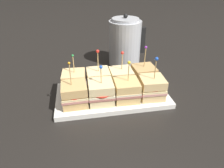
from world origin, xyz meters
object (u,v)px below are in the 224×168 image
sandwich_back_far_left (74,82)px  sandwich_back_far_right (144,76)px  sandwich_front_center_left (101,92)px  sandwich_back_center_right (121,78)px  sandwich_front_center_right (126,90)px  sandwich_front_far_left (75,95)px  kettle_steel (125,42)px  sandwich_back_center_left (98,80)px  serving_platter (112,95)px  sandwich_front_far_right (152,88)px

sandwich_back_far_left → sandwich_back_far_right: (0.26, 0.00, 0.00)m
sandwich_front_center_left → sandwich_back_far_right: size_ratio=0.88×
sandwich_back_center_right → sandwich_back_far_left: bearing=-179.7°
sandwich_front_center_right → sandwich_front_center_left: bearing=-179.7°
sandwich_front_far_left → sandwich_back_far_right: sandwich_back_far_right is taller
sandwich_back_center_right → kettle_steel: (0.07, 0.25, 0.05)m
sandwich_front_far_left → sandwich_back_center_left: size_ratio=0.98×
sandwich_front_center_left → kettle_steel: kettle_steel is taller
sandwich_back_center_right → sandwich_back_far_right: size_ratio=0.91×
sandwich_back_far_left → sandwich_back_center_left: size_ratio=0.91×
serving_platter → sandwich_front_center_right: size_ratio=2.82×
sandwich_front_center_right → kettle_steel: size_ratio=0.59×
sandwich_front_center_left → sandwich_back_center_left: (0.00, 0.09, 0.00)m
sandwich_back_far_left → sandwich_back_far_right: bearing=0.3°
sandwich_back_center_left → sandwich_front_far_left: bearing=-135.7°
sandwich_back_center_left → kettle_steel: kettle_steel is taller
sandwich_front_far_left → sandwich_back_far_left: sandwich_front_far_left is taller
sandwich_back_far_right → sandwich_front_center_left: bearing=-153.2°
sandwich_back_center_right → sandwich_front_far_right: bearing=-45.0°
sandwich_back_center_left → sandwich_front_far_right: bearing=-26.8°
sandwich_front_center_right → sandwich_back_far_left: 0.20m
sandwich_front_far_right → sandwich_back_center_right: size_ratio=1.08×
sandwich_front_center_right → kettle_steel: bearing=78.0°
sandwich_back_center_left → serving_platter: bearing=-44.4°
sandwich_back_far_left → sandwich_back_center_left: 0.09m
sandwich_front_center_right → sandwich_front_far_right: size_ratio=0.93×
serving_platter → sandwich_back_far_left: 0.15m
kettle_steel → sandwich_front_far_right: bearing=-86.8°
serving_platter → kettle_steel: (0.11, 0.29, 0.10)m
sandwich_front_center_left → sandwich_back_far_left: size_ratio=0.95×
sandwich_back_center_left → sandwich_back_far_right: 0.18m
sandwich_back_center_left → sandwich_back_center_right: sandwich_back_center_left is taller
serving_platter → sandwich_back_far_left: sandwich_back_far_left is taller
sandwich_back_far_left → sandwich_back_far_right: 0.26m
sandwich_front_far_right → sandwich_back_far_left: sandwich_front_far_right is taller
sandwich_back_center_left → sandwich_back_center_right: size_ratio=1.11×
serving_platter → sandwich_back_center_right: 0.08m
sandwich_front_far_right → sandwich_back_far_right: bearing=90.2°
sandwich_back_center_right → sandwich_back_far_right: (0.09, 0.00, 0.00)m
sandwich_front_far_left → sandwich_front_far_right: bearing=-0.5°
sandwich_front_far_left → sandwich_back_far_right: size_ratio=0.99×
sandwich_front_center_left → sandwich_back_center_right: bearing=45.4°
sandwich_front_far_left → sandwich_back_center_left: (0.09, 0.09, 0.00)m
sandwich_front_far_left → sandwich_front_center_left: bearing=-1.4°
sandwich_back_center_left → kettle_steel: size_ratio=0.65×
sandwich_back_far_left → sandwich_back_center_right: 0.18m
sandwich_front_center_left → sandwich_back_far_right: (0.18, 0.09, -0.00)m
sandwich_front_center_right → sandwich_back_center_left: sandwich_back_center_left is taller
sandwich_back_far_left → serving_platter: bearing=-17.9°
sandwich_front_far_left → sandwich_back_center_left: bearing=44.3°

